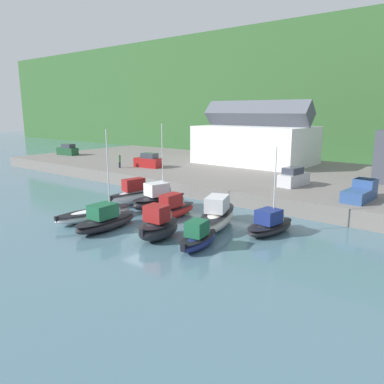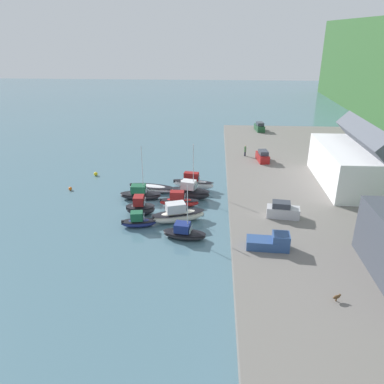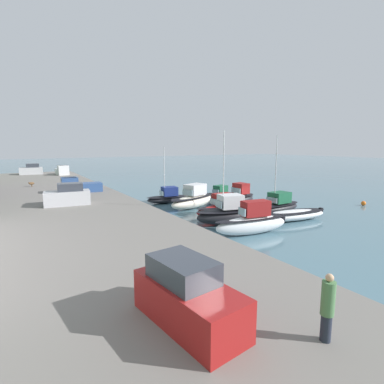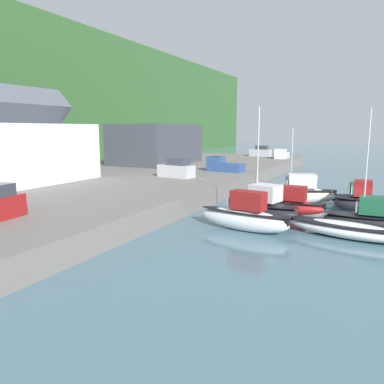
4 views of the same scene
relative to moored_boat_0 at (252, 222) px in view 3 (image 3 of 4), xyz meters
name	(u,v)px [view 3 (image 3 of 4)]	position (x,y,z in m)	size (l,w,h in m)	color
ground_plane	(250,210)	(7.40, -6.49, -1.06)	(320.00, 320.00, 0.00)	slate
moored_boat_0	(252,222)	(0.00, 0.00, 0.00)	(2.57, 7.10, 2.86)	white
moored_boat_1	(228,213)	(3.65, -0.22, 0.01)	(3.74, 6.63, 8.81)	black
moored_boat_2	(221,208)	(6.83, -1.73, -0.20)	(1.70, 5.99, 2.39)	red
moored_boat_3	(194,199)	(11.80, -1.37, -0.01)	(4.63, 7.80, 2.85)	white
moored_boat_4	(168,197)	(16.22, -0.15, -0.31)	(2.98, 5.81, 7.24)	black
moored_boat_5	(293,215)	(1.43, -6.70, -0.50)	(3.59, 8.07, 1.04)	white
moored_boat_6	(278,205)	(4.62, -7.97, -0.22)	(2.53, 6.54, 8.56)	black
moored_boat_7	(240,197)	(9.87, -6.95, -0.02)	(2.61, 4.25, 2.82)	black
moored_boat_8	(220,196)	(13.52, -6.53, -0.30)	(2.52, 4.90, 2.14)	navy
parked_car_0	(68,196)	(12.73, 12.57, 1.50)	(2.34, 4.40, 2.16)	#B7B7BC
parked_car_2	(32,170)	(49.60, 13.64, 1.50)	(2.12, 4.33, 2.16)	#B7B7BC
parked_car_3	(187,297)	(-10.45, 12.50, 1.50)	(4.39, 2.30, 2.16)	maroon
pickup_truck_0	(62,171)	(45.70, 8.45, 1.40)	(4.79, 2.12, 1.90)	silver
pickup_truck_1	(78,186)	(20.67, 10.12, 1.40)	(2.28, 4.85, 1.90)	#2D4C84
person_on_quay	(327,307)	(-13.44, 9.42, 1.68)	(0.40, 0.40, 2.14)	#232838
dog_on_quay	(31,183)	(29.40, 14.85, 1.04)	(0.63, 0.86, 0.68)	brown
mooring_buoy_1	(364,203)	(1.87, -20.25, -0.78)	(0.57, 0.57, 0.57)	orange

